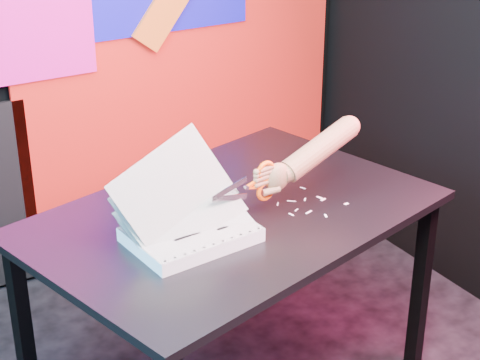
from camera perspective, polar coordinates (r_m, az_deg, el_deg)
room at (r=2.07m, az=-1.99°, el=7.23°), size 3.01×3.01×2.71m
backdrop at (r=3.50m, az=-12.80°, el=7.33°), size 2.88×0.05×2.08m
work_table at (r=2.73m, az=-0.58°, el=-3.71°), size 1.52×1.20×0.75m
printout_stack at (r=2.50m, az=-3.58°, el=-3.68°), size 0.45×0.31×0.35m
scissors at (r=2.59m, az=1.53°, el=-0.17°), size 0.25×0.04×0.14m
hand_forearm at (r=2.70m, az=5.17°, el=1.91°), size 0.45×0.12×0.19m
paper_clippings at (r=2.75m, az=5.07°, el=-1.70°), size 0.22×0.24×0.00m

